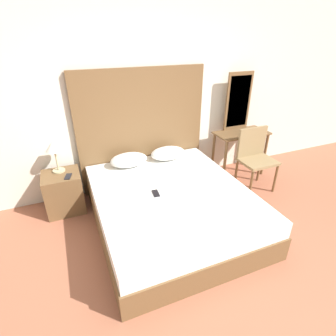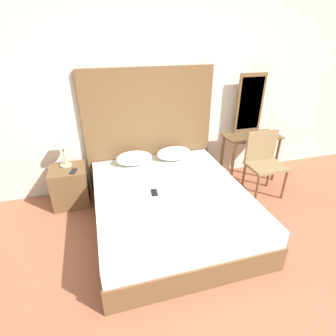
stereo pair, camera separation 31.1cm
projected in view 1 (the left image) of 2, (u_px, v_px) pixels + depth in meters
name	position (u px, v px, depth m)	size (l,w,h in m)	color
ground_plane	(239.00, 305.00, 2.36)	(16.00, 16.00, 0.00)	#9E5B42
wall_back	(148.00, 97.00, 3.72)	(10.00, 0.06, 2.70)	silver
bed	(171.00, 207.00, 3.26)	(1.80, 2.10, 0.49)	brown
headboard	(143.00, 131.00, 3.84)	(1.89, 0.05, 1.77)	brown
pillow_left	(129.00, 160.00, 3.68)	(0.52, 0.34, 0.18)	white
pillow_right	(168.00, 153.00, 3.88)	(0.52, 0.34, 0.18)	white
phone_on_bed	(156.00, 193.00, 3.07)	(0.09, 0.16, 0.01)	black
nightstand	(64.00, 192.00, 3.50)	(0.47, 0.45, 0.55)	brown
table_lamp	(54.00, 148.00, 3.29)	(0.21, 0.21, 0.43)	tan
phone_on_nightstand	(68.00, 176.00, 3.31)	(0.11, 0.16, 0.01)	black
vanity_desk	(241.00, 141.00, 4.25)	(0.86, 0.43, 0.75)	brown
vanity_mirror	(238.00, 102.00, 4.12)	(0.44, 0.03, 0.90)	brown
chair	(255.00, 154.00, 3.91)	(0.51, 0.42, 0.94)	olive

